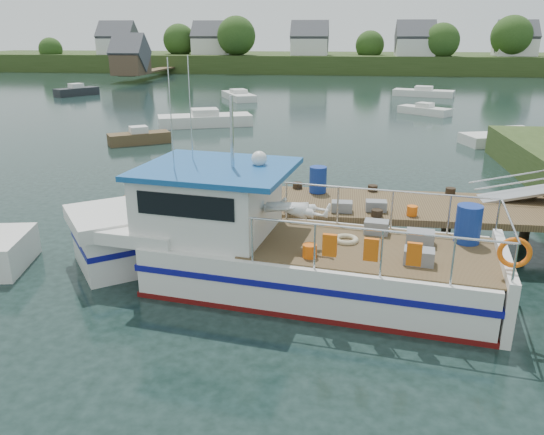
# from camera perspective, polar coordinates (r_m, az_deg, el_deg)

# --- Properties ---
(ground_plane) EXTENTS (160.00, 160.00, 0.00)m
(ground_plane) POSITION_cam_1_polar(r_m,az_deg,el_deg) (17.13, 3.98, -2.61)
(ground_plane) COLOR black
(far_shore) EXTENTS (140.00, 42.55, 9.22)m
(far_shore) POSITION_cam_1_polar(r_m,az_deg,el_deg) (98.35, 7.28, 16.58)
(far_shore) COLOR #32441C
(far_shore) RESTS_ON ground
(dock) EXTENTS (16.60, 3.00, 4.78)m
(dock) POSITION_cam_1_polar(r_m,az_deg,el_deg) (17.35, 26.19, 3.50)
(dock) COLOR brown
(dock) RESTS_ON ground
(lobster_boat) EXTENTS (12.18, 5.04, 5.85)m
(lobster_boat) POSITION_cam_1_polar(r_m,az_deg,el_deg) (13.98, -0.86, -3.05)
(lobster_boat) COLOR silver
(lobster_boat) RESTS_ON ground
(moored_rowboat) EXTENTS (3.71, 3.01, 1.05)m
(moored_rowboat) POSITION_cam_1_polar(r_m,az_deg,el_deg) (33.47, -14.10, 8.37)
(moored_rowboat) COLOR brown
(moored_rowboat) RESTS_ON ground
(moored_far) EXTENTS (6.56, 3.80, 1.06)m
(moored_far) POSITION_cam_1_polar(r_m,az_deg,el_deg) (60.12, 15.98, 12.80)
(moored_far) COLOR silver
(moored_far) RESTS_ON ground
(moored_a) EXTENTS (7.00, 4.47, 1.22)m
(moored_a) POSITION_cam_1_polar(r_m,az_deg,el_deg) (39.28, -7.21, 10.42)
(moored_a) COLOR silver
(moored_a) RESTS_ON ground
(moored_b) EXTENTS (4.29, 3.84, 0.95)m
(moored_b) POSITION_cam_1_polar(r_m,az_deg,el_deg) (46.39, 16.08, 11.04)
(moored_b) COLOR silver
(moored_b) RESTS_ON ground
(moored_c) EXTENTS (6.68, 3.92, 1.00)m
(moored_c) POSITION_cam_1_polar(r_m,az_deg,el_deg) (35.56, 24.67, 7.78)
(moored_c) COLOR silver
(moored_c) RESTS_ON ground
(moored_d) EXTENTS (4.55, 6.30, 1.02)m
(moored_d) POSITION_cam_1_polar(r_m,az_deg,el_deg) (55.12, -3.61, 12.95)
(moored_d) COLOR silver
(moored_d) RESTS_ON ground
(moored_e) EXTENTS (3.85, 4.69, 1.27)m
(moored_e) POSITION_cam_1_polar(r_m,az_deg,el_deg) (62.30, -20.28, 12.64)
(moored_e) COLOR black
(moored_e) RESTS_ON ground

